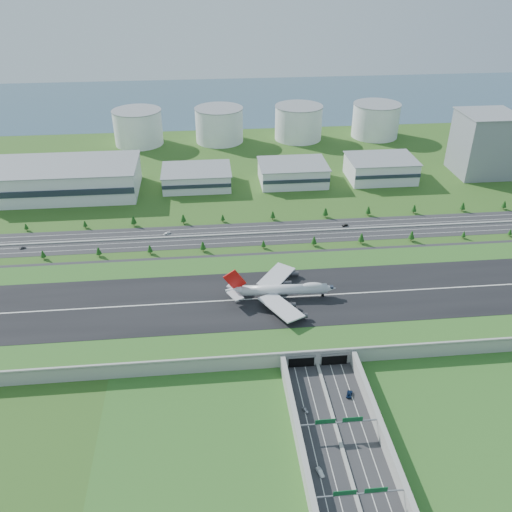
{
  "coord_description": "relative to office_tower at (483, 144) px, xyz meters",
  "views": [
    {
      "loc": [
        -52.1,
        -256.2,
        188.25
      ],
      "look_at": [
        -23.16,
        35.0,
        16.35
      ],
      "focal_mm": 38.0,
      "sensor_mm": 36.0,
      "label": 1
    }
  ],
  "objects": [
    {
      "name": "car_2",
      "position": [
        -189.04,
        -267.57,
        -26.62
      ],
      "size": [
        4.41,
        6.03,
        1.52
      ],
      "primitive_type": "imported",
      "rotation": [
        0.0,
        0.0,
        2.76
      ],
      "color": "#0B1B39",
      "rests_on": "ground"
    },
    {
      "name": "airfield_deck",
      "position": [
        -200.0,
        -195.09,
        -23.38
      ],
      "size": [
        520.0,
        100.0,
        9.2
      ],
      "color": "gray",
      "rests_on": "ground"
    },
    {
      "name": "bay_water",
      "position": [
        -200.0,
        285.0,
        -27.47
      ],
      "size": [
        1200.0,
        260.0,
        0.06
      ],
      "primitive_type": "cube",
      "color": "#345064",
      "rests_on": "ground"
    },
    {
      "name": "underpass_road",
      "position": [
        -200.0,
        -294.42,
        -24.07
      ],
      "size": [
        38.8,
        120.4,
        8.0
      ],
      "color": "#28282B",
      "rests_on": "ground"
    },
    {
      "name": "office_tower",
      "position": [
        0.0,
        0.0,
        0.0
      ],
      "size": [
        46.0,
        46.0,
        55.0
      ],
      "primitive_type": "cube",
      "color": "gray",
      "rests_on": "ground"
    },
    {
      "name": "fuel_tank_a",
      "position": [
        -320.0,
        115.0,
        -10.0
      ],
      "size": [
        50.0,
        50.0,
        35.0
      ],
      "primitive_type": "cylinder",
      "color": "silver",
      "rests_on": "ground"
    },
    {
      "name": "car_1",
      "position": [
        -211.8,
        -309.31,
        -26.55
      ],
      "size": [
        3.04,
        5.34,
        1.67
      ],
      "primitive_type": "imported",
      "rotation": [
        0.0,
        0.0,
        0.27
      ],
      "color": "silver",
      "rests_on": "ground"
    },
    {
      "name": "tree_row",
      "position": [
        -181.18,
        -99.32,
        -22.99
      ],
      "size": [
        501.96,
        48.51,
        8.08
      ],
      "color": "#3D2819",
      "rests_on": "ground"
    },
    {
      "name": "fuel_tank_c",
      "position": [
        -150.0,
        115.0,
        -10.0
      ],
      "size": [
        50.0,
        50.0,
        35.0
      ],
      "primitive_type": "cylinder",
      "color": "silver",
      "rests_on": "ground"
    },
    {
      "name": "hangar_mid_b",
      "position": [
        -175.0,
        -5.0,
        -19.0
      ],
      "size": [
        58.0,
        42.0,
        17.0
      ],
      "primitive_type": "cube",
      "color": "silver",
      "rests_on": "ground"
    },
    {
      "name": "boeing_747",
      "position": [
        -212.22,
        -194.98,
        -13.77
      ],
      "size": [
        65.26,
        61.58,
        20.16
      ],
      "rotation": [
        0.0,
        0.0,
        -0.05
      ],
      "color": "silver",
      "rests_on": "airfield_deck"
    },
    {
      "name": "hangar_mid_c",
      "position": [
        -95.0,
        -5.0,
        -18.0
      ],
      "size": [
        58.0,
        42.0,
        19.0
      ],
      "primitive_type": "cube",
      "color": "silver",
      "rests_on": "ground"
    },
    {
      "name": "car_5",
      "position": [
        -148.93,
        -94.63,
        -26.59
      ],
      "size": [
        5.04,
        2.88,
        1.57
      ],
      "primitive_type": "imported",
      "rotation": [
        0.0,
        0.0,
        -1.3
      ],
      "color": "black",
      "rests_on": "ground"
    },
    {
      "name": "sign_gantry_far",
      "position": [
        -200.0,
        -325.04,
        -20.55
      ],
      "size": [
        38.7,
        0.7,
        9.8
      ],
      "color": "gray",
      "rests_on": "ground"
    },
    {
      "name": "hangar_mid_a",
      "position": [
        -260.0,
        -5.0,
        -20.0
      ],
      "size": [
        58.0,
        42.0,
        15.0
      ],
      "primitive_type": "cube",
      "color": "silver",
      "rests_on": "ground"
    },
    {
      "name": "car_0",
      "position": [
        -211.72,
        -275.4,
        -26.7
      ],
      "size": [
        2.89,
        4.28,
        1.35
      ],
      "primitive_type": "imported",
      "rotation": [
        0.0,
        0.0,
        0.36
      ],
      "color": "silver",
      "rests_on": "ground"
    },
    {
      "name": "ground",
      "position": [
        -200.0,
        -195.0,
        -27.5
      ],
      "size": [
        1200.0,
        1200.0,
        0.0
      ],
      "primitive_type": "plane",
      "color": "#314716",
      "rests_on": "ground"
    },
    {
      "name": "car_4",
      "position": [
        -382.63,
        -105.86,
        -26.66
      ],
      "size": [
        4.52,
        3.2,
        1.43
      ],
      "primitive_type": "imported",
      "rotation": [
        0.0,
        0.0,
        1.97
      ],
      "color": "#4F4E53",
      "rests_on": "ground"
    },
    {
      "name": "fuel_tank_b",
      "position": [
        -235.0,
        115.0,
        -10.0
      ],
      "size": [
        50.0,
        50.0,
        35.0
      ],
      "primitive_type": "cylinder",
      "color": "silver",
      "rests_on": "ground"
    },
    {
      "name": "sign_gantry_near",
      "position": [
        -200.0,
        -290.04,
        -20.55
      ],
      "size": [
        38.7,
        0.7,
        9.8
      ],
      "color": "gray",
      "rests_on": "ground"
    },
    {
      "name": "north_expressway",
      "position": [
        -200.0,
        -100.0,
        -27.44
      ],
      "size": [
        560.0,
        36.0,
        0.12
      ],
      "primitive_type": "cube",
      "color": "#28282B",
      "rests_on": "ground"
    },
    {
      "name": "fuel_tank_d",
      "position": [
        -65.0,
        115.0,
        -10.0
      ],
      "size": [
        50.0,
        50.0,
        35.0
      ],
      "primitive_type": "cylinder",
      "color": "silver",
      "rests_on": "ground"
    },
    {
      "name": "car_7",
      "position": [
        -282.73,
        -94.02,
        -26.67
      ],
      "size": [
        5.28,
        3.78,
        1.42
      ],
      "primitive_type": "imported",
      "rotation": [
        0.0,
        0.0,
        -1.16
      ],
      "color": "white",
      "rests_on": "ground"
    },
    {
      "name": "hangar_west",
      "position": [
        -370.0,
        -10.0,
        -15.0
      ],
      "size": [
        120.0,
        60.0,
        25.0
      ],
      "primitive_type": "cube",
      "color": "silver",
      "rests_on": "ground"
    }
  ]
}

